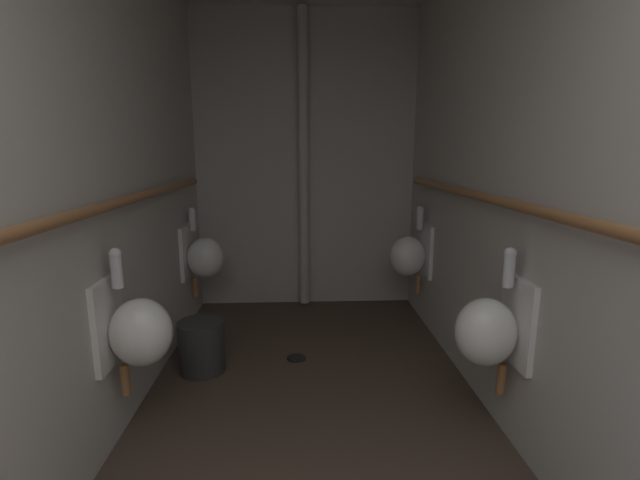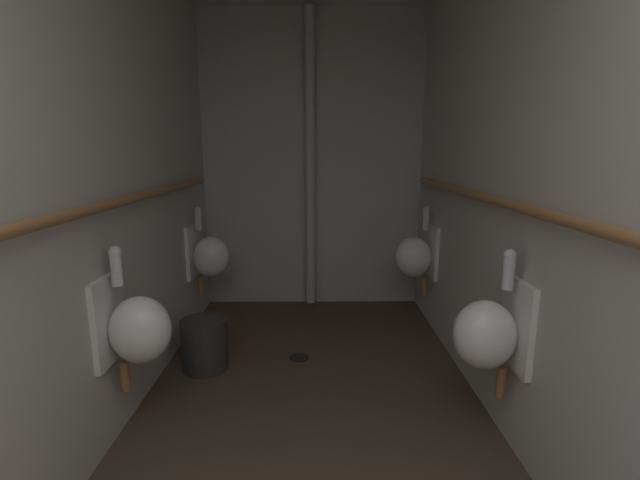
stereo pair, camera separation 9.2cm
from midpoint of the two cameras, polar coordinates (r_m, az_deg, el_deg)
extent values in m
cube|color=#47382D|center=(2.52, -1.96, -25.27)|extent=(2.14, 4.36, 0.08)
cube|color=#BBB7AF|center=(2.26, -29.85, 7.01)|extent=(0.06, 4.36, 2.70)
cube|color=#BBB7AF|center=(2.28, 25.17, 7.47)|extent=(0.06, 4.36, 2.70)
cube|color=#BBB7AF|center=(4.17, -2.54, 9.91)|extent=(2.14, 0.06, 2.70)
ellipsoid|color=white|center=(2.38, -23.21, -10.95)|extent=(0.30, 0.26, 0.34)
cube|color=white|center=(2.42, -26.79, -9.62)|extent=(0.03, 0.30, 0.44)
cylinder|color=silver|center=(2.32, -25.90, -3.69)|extent=(0.06, 0.06, 0.16)
sphere|color=silver|center=(2.30, -26.09, -1.64)|extent=(0.06, 0.06, 0.06)
cylinder|color=#936038|center=(2.52, -24.96, -16.10)|extent=(0.04, 0.04, 0.16)
ellipsoid|color=white|center=(3.76, -15.32, -2.26)|extent=(0.30, 0.26, 0.34)
cube|color=white|center=(3.79, -17.65, -1.53)|extent=(0.03, 0.30, 0.44)
cylinder|color=silver|center=(3.72, -16.92, 2.37)|extent=(0.06, 0.06, 0.16)
sphere|color=silver|center=(3.71, -17.00, 3.67)|extent=(0.06, 0.06, 0.06)
cylinder|color=#936038|center=(3.85, -16.58, -5.88)|extent=(0.04, 0.04, 0.16)
ellipsoid|color=white|center=(2.33, 19.57, -11.19)|extent=(0.30, 0.26, 0.34)
cube|color=white|center=(2.37, 23.18, -9.74)|extent=(0.03, 0.30, 0.44)
cylinder|color=silver|center=(2.26, 22.21, -3.71)|extent=(0.06, 0.06, 0.16)
sphere|color=silver|center=(2.24, 22.38, -1.62)|extent=(0.06, 0.06, 0.06)
cylinder|color=#936038|center=(2.47, 21.40, -16.36)|extent=(0.04, 0.04, 0.16)
ellipsoid|color=white|center=(3.75, 10.59, -2.09)|extent=(0.30, 0.26, 0.34)
cube|color=white|center=(3.78, 12.91, -1.31)|extent=(0.03, 0.30, 0.44)
cylinder|color=silver|center=(3.71, 12.12, 2.59)|extent=(0.06, 0.06, 0.16)
sphere|color=silver|center=(3.70, 12.17, 3.89)|extent=(0.06, 0.06, 0.06)
cylinder|color=#936038|center=(3.84, 11.91, -5.69)|extent=(0.04, 0.04, 0.16)
cylinder|color=#936038|center=(2.24, -27.38, 3.76)|extent=(0.05, 3.49, 0.05)
sphere|color=#936038|center=(3.89, -16.77, 7.34)|extent=(0.06, 0.06, 0.06)
cylinder|color=#936038|center=(2.23, 23.09, 4.11)|extent=(0.05, 3.50, 0.05)
sphere|color=#936038|center=(3.88, 11.85, 7.57)|extent=(0.06, 0.06, 0.06)
cylinder|color=#BBB7AF|center=(4.06, -2.81, 9.87)|extent=(0.09, 0.09, 2.65)
cylinder|color=black|center=(3.28, -3.89, -14.99)|extent=(0.14, 0.14, 0.01)
cylinder|color=#2D2D2D|center=(3.16, -15.93, -13.11)|extent=(0.31, 0.31, 0.35)
camera|label=1|loc=(0.05, -92.71, -0.56)|focal=24.70mm
camera|label=2|loc=(0.05, 87.29, 0.56)|focal=24.70mm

